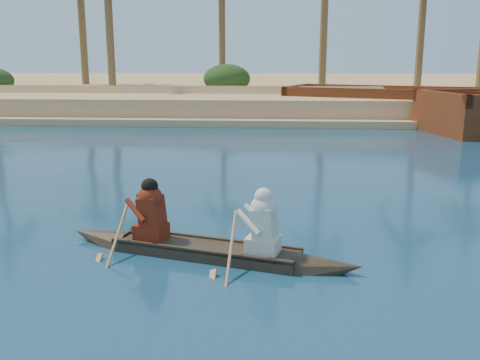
# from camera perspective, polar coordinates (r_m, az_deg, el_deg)

# --- Properties ---
(sandy_embankment) EXTENTS (150.00, 51.00, 1.50)m
(sandy_embankment) POSITION_cam_1_polar(r_m,az_deg,el_deg) (51.52, 2.53, 9.65)
(sandy_embankment) COLOR tan
(sandy_embankment) RESTS_ON ground
(shrub_cluster) EXTENTS (100.00, 6.00, 2.40)m
(shrub_cluster) POSITION_cam_1_polar(r_m,az_deg,el_deg) (36.12, 1.96, 9.35)
(shrub_cluster) COLOR #1C3915
(shrub_cluster) RESTS_ON ground
(canoe) EXTENTS (5.49, 2.21, 1.51)m
(canoe) POSITION_cam_1_polar(r_m,az_deg,el_deg) (9.46, -3.74, -6.40)
(canoe) COLOR #3A2C1F
(canoe) RESTS_ON ground
(barge_mid) EXTENTS (13.54, 8.53, 2.14)m
(barge_mid) POSITION_cam_1_polar(r_m,az_deg,el_deg) (31.59, 16.88, 7.49)
(barge_mid) COLOR maroon
(barge_mid) RESTS_ON ground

